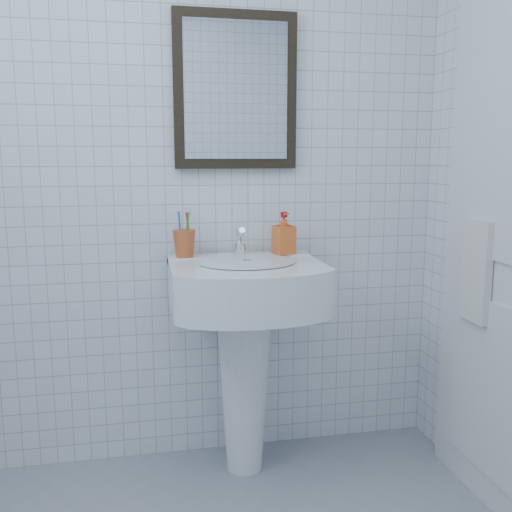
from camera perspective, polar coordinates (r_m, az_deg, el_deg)
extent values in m
cube|color=white|center=(2.37, -7.45, 8.90)|extent=(2.20, 0.02, 2.50)
cone|color=white|center=(2.39, -1.20, -12.78)|extent=(0.23, 0.23, 0.73)
cube|color=white|center=(2.21, -0.99, -2.91)|extent=(0.58, 0.42, 0.18)
cube|color=white|center=(2.35, -1.72, -0.21)|extent=(0.58, 0.10, 0.03)
cylinder|color=white|center=(2.16, -0.85, -0.56)|extent=(0.36, 0.36, 0.01)
cylinder|color=silver|center=(2.32, -1.62, 0.66)|extent=(0.05, 0.05, 0.05)
cylinder|color=silver|center=(2.30, -1.56, 2.04)|extent=(0.03, 0.09, 0.08)
cylinder|color=silver|center=(2.34, -1.70, 1.68)|extent=(0.03, 0.05, 0.09)
imported|color=red|center=(2.36, 2.80, 2.31)|extent=(0.10, 0.10, 0.17)
cube|color=black|center=(2.39, -2.07, 16.17)|extent=(0.50, 0.04, 0.62)
cube|color=white|center=(2.37, -1.99, 16.23)|extent=(0.42, 0.00, 0.54)
torus|color=silver|center=(2.25, 21.86, 3.12)|extent=(0.01, 0.18, 0.18)
cube|color=white|center=(2.26, 21.15, -1.41)|extent=(0.03, 0.16, 0.38)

